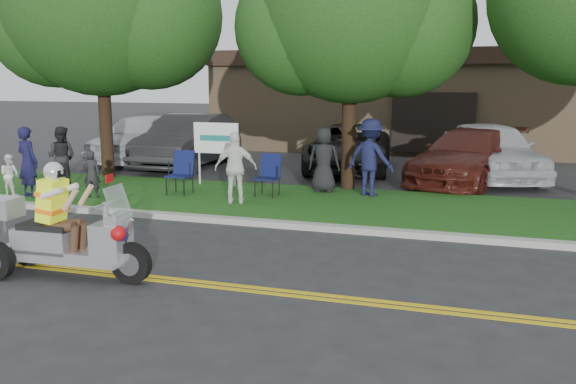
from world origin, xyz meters
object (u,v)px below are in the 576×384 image
(parked_car_far_left, at_px, (141,138))
(parked_car_left, at_px, (188,141))
(parked_car_mid, at_px, (349,148))
(parked_car_right, at_px, (469,156))
(lawn_chair_a, at_px, (182,170))
(spectator_adult_right, at_px, (236,168))
(parked_car_far_right, at_px, (491,150))
(spectator_adult_left, at_px, (28,162))
(spectator_adult_mid, at_px, (61,157))
(trike_scooter, at_px, (60,237))
(lawn_chair_b, at_px, (269,172))

(parked_car_far_left, height_order, parked_car_left, parked_car_left)
(parked_car_mid, relative_size, parked_car_right, 1.02)
(lawn_chair_a, xyz_separation_m, parked_car_far_left, (-4.48, 5.56, 0.16))
(parked_car_far_left, bearing_deg, spectator_adult_right, -48.51)
(parked_car_far_right, bearing_deg, spectator_adult_right, -152.58)
(spectator_adult_right, bearing_deg, lawn_chair_a, -41.50)
(lawn_chair_a, xyz_separation_m, spectator_adult_left, (-3.28, -1.47, 0.25))
(spectator_adult_mid, xyz_separation_m, parked_car_right, (10.04, 4.42, -0.14))
(lawn_chair_a, bearing_deg, trike_scooter, -76.91)
(trike_scooter, distance_m, parked_car_right, 11.74)
(trike_scooter, height_order, spectator_adult_right, spectator_adult_right)
(parked_car_left, bearing_deg, trike_scooter, -74.64)
(spectator_adult_mid, xyz_separation_m, parked_car_far_left, (-1.06, 5.63, -0.04))
(parked_car_far_right, bearing_deg, parked_car_right, -144.11)
(spectator_adult_left, bearing_deg, lawn_chair_a, -141.19)
(spectator_adult_left, bearing_deg, spectator_adult_right, -156.38)
(parked_car_far_right, bearing_deg, spectator_adult_mid, -173.13)
(trike_scooter, relative_size, lawn_chair_a, 2.48)
(parked_car_mid, relative_size, parked_car_far_right, 1.07)
(lawn_chair_b, xyz_separation_m, parked_car_far_right, (5.10, 4.79, 0.18))
(spectator_adult_left, height_order, spectator_adult_right, spectator_adult_left)
(lawn_chair_b, height_order, spectator_adult_mid, spectator_adult_mid)
(parked_car_right, bearing_deg, parked_car_mid, -179.54)
(spectator_adult_mid, bearing_deg, parked_car_mid, -149.10)
(spectator_adult_right, bearing_deg, spectator_adult_mid, -26.54)
(spectator_adult_left, distance_m, parked_car_left, 6.45)
(parked_car_left, relative_size, parked_car_far_right, 1.05)
(lawn_chair_a, bearing_deg, spectator_adult_left, -153.70)
(lawn_chair_a, height_order, lawn_chair_b, lawn_chair_a)
(parked_car_left, xyz_separation_m, parked_car_mid, (5.26, 0.67, -0.13))
(lawn_chair_b, xyz_separation_m, spectator_adult_mid, (-5.53, -0.48, 0.22))
(lawn_chair_a, bearing_deg, spectator_adult_right, -19.61)
(lawn_chair_b, height_order, parked_car_left, parked_car_left)
(parked_car_far_left, bearing_deg, lawn_chair_a, -54.42)
(spectator_adult_left, bearing_deg, parked_car_far_left, -65.67)
(lawn_chair_b, relative_size, parked_car_right, 0.19)
(lawn_chair_a, distance_m, parked_car_left, 5.41)
(parked_car_mid, bearing_deg, trike_scooter, -105.66)
(spectator_adult_left, height_order, parked_car_right, spectator_adult_left)
(spectator_adult_left, bearing_deg, parked_car_far_right, -132.89)
(parked_car_right, bearing_deg, spectator_adult_mid, -137.28)
(parked_car_mid, height_order, parked_car_far_right, parked_car_far_right)
(trike_scooter, xyz_separation_m, lawn_chair_a, (-1.17, 6.04, 0.10))
(parked_car_far_left, distance_m, parked_car_right, 11.17)
(parked_car_mid, bearing_deg, parked_car_left, -179.57)
(trike_scooter, distance_m, spectator_adult_right, 5.40)
(trike_scooter, xyz_separation_m, spectator_adult_mid, (-4.58, 5.97, 0.29))
(parked_car_right, xyz_separation_m, parked_car_far_right, (0.58, 0.85, 0.10))
(spectator_adult_right, bearing_deg, lawn_chair_b, -129.92)
(trike_scooter, bearing_deg, spectator_adult_mid, 125.13)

